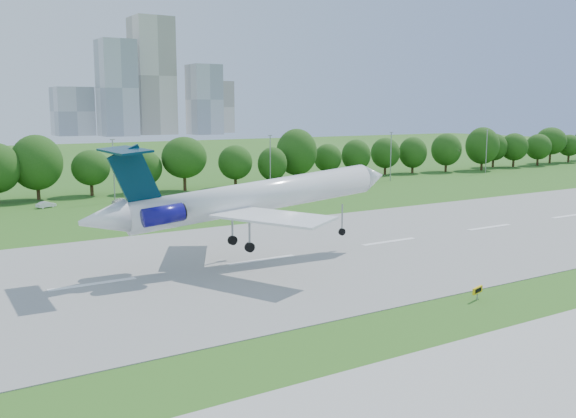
# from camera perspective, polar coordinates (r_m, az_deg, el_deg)

# --- Properties ---
(ground) EXTENTS (600.00, 600.00, 0.00)m
(ground) POSITION_cam_1_polar(r_m,az_deg,el_deg) (71.87, 22.26, -6.23)
(ground) COLOR #265C18
(ground) RESTS_ON ground
(runway) EXTENTS (400.00, 45.00, 0.08)m
(runway) POSITION_cam_1_polar(r_m,az_deg,el_deg) (88.21, 8.97, -2.91)
(runway) COLOR gray
(runway) RESTS_ON ground
(tree_line) EXTENTS (288.40, 8.40, 10.40)m
(tree_line) POSITION_cam_1_polar(r_m,az_deg,el_deg) (144.14, -8.78, 4.14)
(tree_line) COLOR #382314
(tree_line) RESTS_ON ground
(light_poles) EXTENTS (175.90, 0.25, 12.19)m
(light_poles) POSITION_cam_1_polar(r_m,az_deg,el_deg) (134.00, -8.06, 3.86)
(light_poles) COLOR gray
(light_poles) RESTS_ON ground
(skyline) EXTENTS (127.00, 52.00, 80.00)m
(skyline) POSITION_cam_1_polar(r_m,az_deg,el_deg) (458.43, -12.32, 10.29)
(skyline) COLOR #B2B2B7
(skyline) RESTS_ON ground
(airliner) EXTENTS (39.41, 28.63, 12.51)m
(airliner) POSITION_cam_1_polar(r_m,az_deg,el_deg) (74.19, -4.18, 0.98)
(airliner) COLOR white
(airliner) RESTS_ON ground
(taxi_sign_left) EXTENTS (1.78, 0.72, 1.27)m
(taxi_sign_left) POSITION_cam_1_polar(r_m,az_deg,el_deg) (63.76, 16.50, -6.94)
(taxi_sign_left) COLOR gray
(taxi_sign_left) RESTS_ON ground
(service_vehicle_a) EXTENTS (3.79, 2.58, 1.18)m
(service_vehicle_a) POSITION_cam_1_polar(r_m,az_deg,el_deg) (125.20, -20.72, 0.37)
(service_vehicle_a) COLOR silver
(service_vehicle_a) RESTS_ON ground
(service_vehicle_b) EXTENTS (4.04, 2.54, 1.28)m
(service_vehicle_b) POSITION_cam_1_polar(r_m,az_deg,el_deg) (125.26, -14.56, 0.69)
(service_vehicle_b) COLOR silver
(service_vehicle_b) RESTS_ON ground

